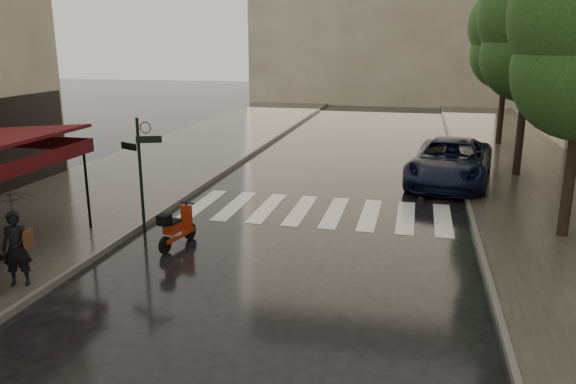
% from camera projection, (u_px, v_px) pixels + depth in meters
% --- Properties ---
extents(ground, '(120.00, 120.00, 0.00)m').
position_uv_depth(ground, '(131.00, 282.00, 11.99)').
color(ground, black).
rests_on(ground, ground).
extents(sidewalk_near, '(6.00, 60.00, 0.12)m').
position_uv_depth(sidewalk_near, '(172.00, 159.00, 24.24)').
color(sidewalk_near, '#38332D').
rests_on(sidewalk_near, ground).
extents(sidewalk_far, '(5.50, 60.00, 0.12)m').
position_uv_depth(sidewalk_far, '(537.00, 177.00, 21.01)').
color(sidewalk_far, '#38332D').
rests_on(sidewalk_far, ground).
extents(curb_near, '(0.12, 60.00, 0.16)m').
position_uv_depth(curb_near, '(239.00, 162.00, 23.57)').
color(curb_near, '#595651').
rests_on(curb_near, ground).
extents(curb_far, '(0.12, 60.00, 0.16)m').
position_uv_depth(curb_far, '(459.00, 173.00, 21.62)').
color(curb_far, '#595651').
rests_on(curb_far, ground).
extents(crosswalk, '(7.85, 3.20, 0.01)m').
position_uv_depth(crosswalk, '(317.00, 211.00, 16.98)').
color(crosswalk, silver).
rests_on(crosswalk, ground).
extents(signpost, '(1.17, 0.29, 3.10)m').
position_uv_depth(signpost, '(140.00, 166.00, 14.59)').
color(signpost, black).
rests_on(signpost, ground).
extents(tree_mid, '(3.80, 3.80, 8.34)m').
position_uv_depth(tree_mid, '(532.00, 23.00, 19.74)').
color(tree_mid, black).
rests_on(tree_mid, sidewalk_far).
extents(tree_far, '(3.80, 3.80, 8.16)m').
position_uv_depth(tree_far, '(509.00, 31.00, 26.32)').
color(tree_far, black).
rests_on(tree_far, sidewalk_far).
extents(pedestrian_with_umbrella, '(1.22, 1.23, 2.41)m').
position_uv_depth(pedestrian_with_umbrella, '(12.00, 210.00, 11.16)').
color(pedestrian_with_umbrella, black).
rests_on(pedestrian_with_umbrella, sidewalk_near).
extents(scooter, '(0.55, 1.53, 1.01)m').
position_uv_depth(scooter, '(176.00, 229.00, 13.94)').
color(scooter, black).
rests_on(scooter, ground).
extents(parked_car, '(3.47, 6.09, 1.60)m').
position_uv_depth(parked_car, '(450.00, 162.00, 20.10)').
color(parked_car, black).
rests_on(parked_car, ground).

